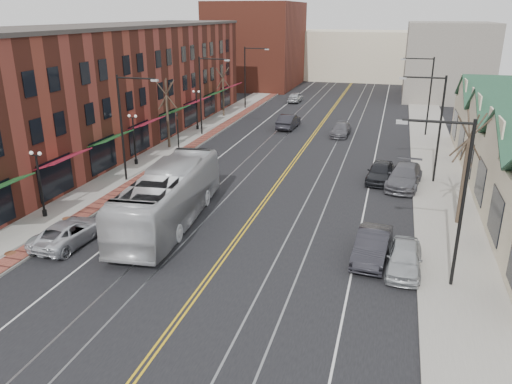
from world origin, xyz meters
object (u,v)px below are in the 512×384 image
Objects in this scene: parked_car_c at (404,176)px; parked_car_d at (380,172)px; parked_suv at (69,232)px; parked_car_a at (404,258)px; parked_car_b at (372,246)px; transit_bus at (169,197)px.

parked_car_d is at bearing 164.79° from parked_car_c.
parked_car_c reaches higher than parked_car_d.
parked_car_a reaches higher than parked_suv.
parked_car_a is 1.87m from parked_car_b.
parked_suv is 18.37m from parked_car_a.
parked_car_a is (13.99, -2.38, -1.05)m from transit_bus.
parked_car_b is 1.04× the size of parked_car_d.
transit_bus is 2.80× the size of parked_car_d.
parked_suv is at bearing -166.30° from parked_car_b.
parked_suv is 1.09× the size of parked_car_d.
parked_car_c is 1.95m from parked_car_d.
transit_bus reaches higher than parked_car_b.
transit_bus is at bearing 177.79° from parked_car_b.
transit_bus is 17.94m from parked_car_c.
parked_car_c reaches higher than parked_car_b.
parked_suv is at bearing -130.68° from parked_car_d.
parked_car_c is (1.63, 12.66, 0.03)m from parked_car_b.
parked_car_a is 0.90× the size of parked_car_b.
parked_car_b is 0.85× the size of parked_car_c.
parked_car_d reaches higher than parked_suv.
parked_suv is at bearing -172.30° from parked_car_a.
transit_bus reaches higher than parked_car_d.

